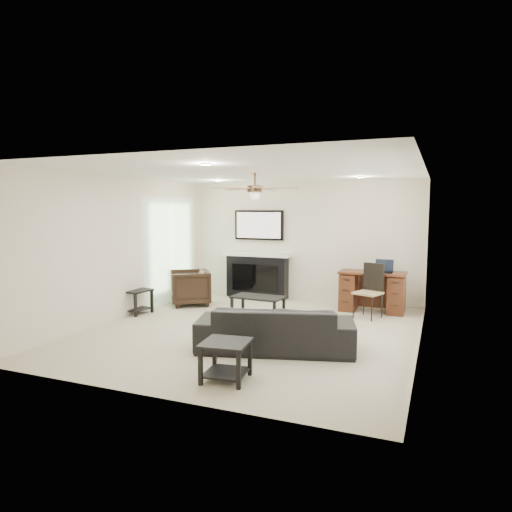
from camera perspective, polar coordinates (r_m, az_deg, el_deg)
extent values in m
plane|color=beige|center=(7.37, -0.44, -9.34)|extent=(5.50, 5.50, 0.00)
cube|color=white|center=(7.13, -0.45, 10.44)|extent=(5.00, 5.50, 0.04)
cube|color=beige|center=(9.73, 5.77, 1.85)|extent=(5.00, 0.04, 2.50)
cube|color=beige|center=(4.74, -13.31, -2.65)|extent=(5.00, 0.04, 2.50)
cube|color=beige|center=(8.41, -16.38, 0.99)|extent=(0.04, 5.50, 2.50)
cube|color=beige|center=(6.60, 20.03, -0.44)|extent=(0.04, 5.50, 2.50)
cube|color=silver|center=(6.71, 19.63, -0.50)|extent=(0.04, 5.10, 2.40)
cube|color=#93BC89|center=(9.67, -10.47, 0.57)|extent=(0.04, 1.80, 2.10)
cylinder|color=#382619|center=(7.20, -0.14, 8.40)|extent=(1.40, 1.40, 0.30)
imported|color=black|center=(6.34, 2.45, -8.98)|extent=(2.28, 1.36, 0.62)
imported|color=black|center=(9.32, -8.25, -3.92)|extent=(1.07, 1.06, 0.71)
cube|color=black|center=(8.13, 0.24, -6.43)|extent=(0.93, 0.56, 0.40)
cube|color=black|center=(5.31, -3.78, -12.95)|extent=(0.58, 0.58, 0.45)
cube|color=black|center=(8.79, -14.84, -5.52)|extent=(0.57, 0.57, 0.45)
cube|color=black|center=(9.91, 0.11, 0.24)|extent=(1.52, 0.34, 1.91)
cube|color=#391D0E|center=(8.89, 14.32, -4.35)|extent=(1.22, 0.56, 0.76)
cube|color=black|center=(8.34, 13.82, -4.29)|extent=(0.55, 0.56, 0.97)
cube|color=black|center=(8.78, 15.68, -1.25)|extent=(0.33, 0.24, 0.23)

